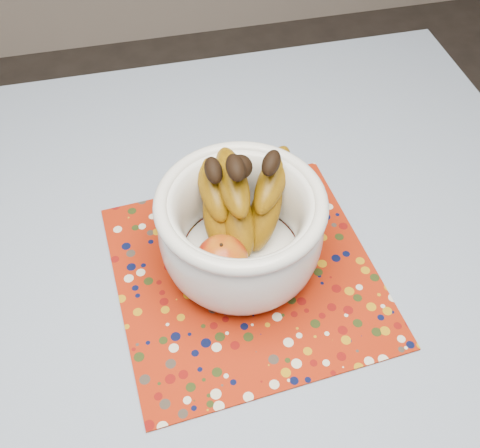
{
  "coord_description": "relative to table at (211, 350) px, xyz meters",
  "views": [
    {
      "loc": [
        -0.05,
        -0.42,
        1.49
      ],
      "look_at": [
        0.07,
        0.1,
        0.85
      ],
      "focal_mm": 42.0,
      "sensor_mm": 36.0,
      "label": 1
    }
  ],
  "objects": [
    {
      "name": "placemat",
      "position": [
        0.07,
        0.07,
        0.09
      ],
      "size": [
        0.42,
        0.42,
        0.0
      ],
      "primitive_type": "cube",
      "rotation": [
        0.0,
        0.0,
        0.07
      ],
      "color": "#971D08",
      "rests_on": "tablecloth"
    },
    {
      "name": "tablecloth",
      "position": [
        0.0,
        0.0,
        0.08
      ],
      "size": [
        1.32,
        1.32,
        0.01
      ],
      "primitive_type": "cube",
      "color": "#6378A5",
      "rests_on": "table"
    },
    {
      "name": "fruit_bowl",
      "position": [
        0.08,
        0.11,
        0.18
      ],
      "size": [
        0.27,
        0.26,
        0.2
      ],
      "color": "white",
      "rests_on": "placemat"
    },
    {
      "name": "table",
      "position": [
        0.0,
        0.0,
        0.0
      ],
      "size": [
        1.2,
        1.2,
        0.75
      ],
      "color": "brown",
      "rests_on": "ground"
    }
  ]
}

